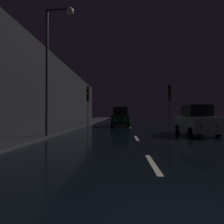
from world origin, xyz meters
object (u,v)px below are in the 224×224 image
traffic_light_far_right (170,96)px  car_approaching_headlights (120,118)px  streetlamp_overhead (54,53)px  traffic_light_far_left (88,97)px  car_parked_right_near (196,121)px

traffic_light_far_right → car_approaching_headlights: traffic_light_far_right is taller
streetlamp_overhead → car_approaching_headlights: bearing=69.7°
streetlamp_overhead → traffic_light_far_left: bearing=91.1°
traffic_light_far_right → car_approaching_headlights: 7.00m
car_approaching_headlights → traffic_light_far_left: bearing=-116.3°
streetlamp_overhead → car_approaching_headlights: 12.06m
traffic_light_far_left → traffic_light_far_right: traffic_light_far_right is taller
traffic_light_far_left → car_parked_right_near: traffic_light_far_left is taller
traffic_light_far_left → car_approaching_headlights: traffic_light_far_left is taller
traffic_light_far_right → streetlamp_overhead: 16.20m
traffic_light_far_right → car_parked_right_near: size_ratio=1.24×
streetlamp_overhead → car_parked_right_near: streetlamp_overhead is taller
traffic_light_far_right → car_parked_right_near: (-0.80, -10.08, -2.77)m
car_approaching_headlights → car_parked_right_near: (5.36, -8.12, -0.08)m
car_parked_right_near → traffic_light_far_left: bearing=43.1°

